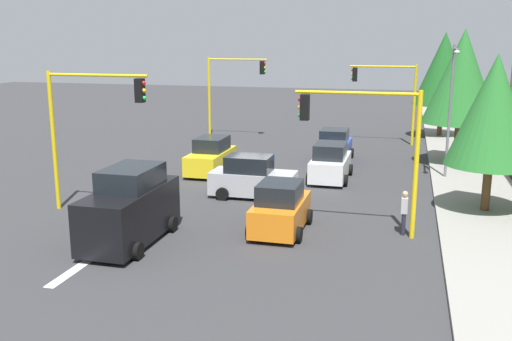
# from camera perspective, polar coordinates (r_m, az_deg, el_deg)

# --- Properties ---
(ground_plane) EXTENTS (120.00, 120.00, 0.00)m
(ground_plane) POSITION_cam_1_polar(r_m,az_deg,el_deg) (28.99, 0.23, -1.58)
(ground_plane) COLOR #353538
(sidewalk_kerb) EXTENTS (80.00, 4.00, 0.15)m
(sidewalk_kerb) POSITION_cam_1_polar(r_m,az_deg,el_deg) (33.13, 20.40, -0.43)
(sidewalk_kerb) COLOR gray
(sidewalk_kerb) RESTS_ON ground
(lane_arrow_near) EXTENTS (2.40, 1.10, 1.10)m
(lane_arrow_near) POSITION_cam_1_polar(r_m,az_deg,el_deg) (19.97, -16.89, -8.94)
(lane_arrow_near) COLOR silver
(lane_arrow_near) RESTS_ON ground
(traffic_signal_far_right) EXTENTS (0.36, 4.59, 5.97)m
(traffic_signal_far_right) POSITION_cam_1_polar(r_m,az_deg,el_deg) (43.22, -2.47, 8.85)
(traffic_signal_far_right) COLOR yellow
(traffic_signal_far_right) RESTS_ON ground
(traffic_signal_far_left) EXTENTS (0.36, 4.59, 5.57)m
(traffic_signal_far_left) POSITION_cam_1_polar(r_m,az_deg,el_deg) (41.32, 12.99, 7.99)
(traffic_signal_far_left) COLOR yellow
(traffic_signal_far_left) RESTS_ON ground
(traffic_signal_near_left) EXTENTS (0.36, 4.59, 5.50)m
(traffic_signal_near_left) POSITION_cam_1_polar(r_m,az_deg,el_deg) (21.47, 10.92, 3.70)
(traffic_signal_near_left) COLOR yellow
(traffic_signal_near_left) RESTS_ON ground
(traffic_signal_near_right) EXTENTS (0.36, 4.59, 5.98)m
(traffic_signal_near_right) POSITION_cam_1_polar(r_m,az_deg,el_deg) (24.93, -16.31, 5.39)
(traffic_signal_near_right) COLOR yellow
(traffic_signal_near_right) RESTS_ON ground
(street_lamp_curbside) EXTENTS (2.15, 0.28, 7.00)m
(street_lamp_curbside) POSITION_cam_1_polar(r_m,az_deg,el_deg) (30.98, 18.85, 6.84)
(street_lamp_curbside) COLOR slate
(street_lamp_curbside) RESTS_ON ground
(tree_roadside_mid) EXTENTS (4.31, 4.31, 7.88)m
(tree_roadside_mid) POSITION_cam_1_polar(r_m,az_deg,el_deg) (35.34, 19.81, 8.78)
(tree_roadside_mid) COLOR brown
(tree_roadside_mid) RESTS_ON ground
(tree_roadside_far) EXTENTS (4.27, 4.27, 7.81)m
(tree_roadside_far) POSITION_cam_1_polar(r_m,az_deg,el_deg) (45.28, 18.16, 9.59)
(tree_roadside_far) COLOR brown
(tree_roadside_far) RESTS_ON ground
(tree_roadside_near) EXTENTS (3.70, 3.70, 6.73)m
(tree_roadside_near) POSITION_cam_1_polar(r_m,az_deg,el_deg) (25.55, 22.55, 5.53)
(tree_roadside_near) COLOR brown
(tree_roadside_near) RESTS_ON ground
(delivery_van_black) EXTENTS (4.80, 2.22, 2.77)m
(delivery_van_black) POSITION_cam_1_polar(r_m,az_deg,el_deg) (21.28, -12.40, -3.69)
(delivery_van_black) COLOR black
(delivery_van_black) RESTS_ON ground
(car_silver) EXTENTS (2.05, 3.96, 1.98)m
(car_silver) POSITION_cam_1_polar(r_m,az_deg,el_deg) (26.84, -0.38, -0.78)
(car_silver) COLOR #B2B5BA
(car_silver) RESTS_ON ground
(car_yellow) EXTENTS (4.16, 2.05, 1.98)m
(car_yellow) POSITION_cam_1_polar(r_m,az_deg,el_deg) (31.88, -4.49, 1.37)
(car_yellow) COLOR yellow
(car_yellow) RESTS_ON ground
(car_blue) EXTENTS (3.83, 2.11, 1.98)m
(car_blue) POSITION_cam_1_polar(r_m,az_deg,el_deg) (35.21, 7.80, 2.39)
(car_blue) COLOR blue
(car_blue) RESTS_ON ground
(car_orange) EXTENTS (3.64, 2.05, 1.98)m
(car_orange) POSITION_cam_1_polar(r_m,az_deg,el_deg) (22.07, 2.45, -3.84)
(car_orange) COLOR orange
(car_orange) RESTS_ON ground
(car_white) EXTENTS (4.10, 2.08, 1.98)m
(car_white) POSITION_cam_1_polar(r_m,az_deg,el_deg) (30.42, 7.41, 0.74)
(car_white) COLOR white
(car_white) RESTS_ON ground
(pedestrian_crossing) EXTENTS (0.40, 0.24, 1.70)m
(pedestrian_crossing) POSITION_cam_1_polar(r_m,az_deg,el_deg) (22.42, 14.51, -3.94)
(pedestrian_crossing) COLOR #262638
(pedestrian_crossing) RESTS_ON ground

